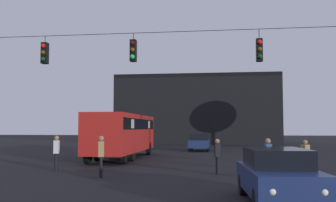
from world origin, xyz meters
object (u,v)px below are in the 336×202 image
Objects in this scene: city_bus at (123,131)px; pedestrian_trailing at (268,156)px; pedestrian_crossing_right at (305,155)px; pedestrian_crossing_left at (217,154)px; car_near_right at (278,175)px; pedestrian_crossing_center at (101,154)px; car_far_left at (199,142)px; pedestrian_near_bus at (56,151)px.

city_bus is 6.56× the size of pedestrian_trailing.
pedestrian_crossing_right is 2.53m from pedestrian_trailing.
pedestrian_crossing_left is at bearing -177.54° from pedestrian_crossing_right.
pedestrian_trailing is (-1.82, -1.76, 0.07)m from pedestrian_crossing_right.
pedestrian_crossing_center is (-6.65, 4.99, 0.21)m from car_near_right.
pedestrian_near_bus reaches higher than car_far_left.
pedestrian_crossing_center is 3.64m from pedestrian_near_bus.
city_bus is at bearing 99.13° from pedestrian_crossing_center.
pedestrian_trailing is (8.65, -10.26, -0.91)m from city_bus.
pedestrian_crossing_left is at bearing -84.28° from car_far_left.
pedestrian_crossing_center is at bearing -160.65° from pedestrian_crossing_left.
pedestrian_crossing_center reaches higher than pedestrian_near_bus.
car_far_left is at bearing 81.38° from pedestrian_crossing_center.
pedestrian_near_bus is 1.02× the size of pedestrian_trailing.
pedestrian_near_bus is (-6.00, -18.04, 0.18)m from car_far_left.
pedestrian_near_bus is (-7.85, 0.44, 0.08)m from pedestrian_crossing_left.
pedestrian_crossing_left is (6.58, -8.67, -0.96)m from city_bus.
car_near_right is at bearing -75.47° from pedestrian_crossing_left.
city_bus is 17.52m from car_near_right.
pedestrian_crossing_right is (10.47, -8.50, -0.98)m from city_bus.
car_near_right is 11.96m from pedestrian_near_bus.
pedestrian_crossing_left is 3.89m from pedestrian_crossing_right.
car_far_left is (-3.59, 25.19, 0.00)m from car_near_right.
pedestrian_trailing is at bearing -11.55° from pedestrian_near_bus.
car_far_left is 2.59× the size of pedestrian_trailing.
car_far_left is 20.44m from pedestrian_trailing.
pedestrian_crossing_center is 1.05× the size of pedestrian_trailing.
pedestrian_crossing_center reaches higher than car_far_left.
pedestrian_near_bus is at bearing 143.29° from car_near_right.
pedestrian_crossing_right is at bearing 72.69° from car_near_right.
pedestrian_crossing_center reaches higher than car_near_right.
pedestrian_crossing_left is 5.21m from pedestrian_crossing_center.
car_far_left is 19.18m from pedestrian_crossing_right.
pedestrian_trailing is at bearing 1.11° from pedestrian_crossing_center.
pedestrian_crossing_center is (1.67, -10.39, -0.86)m from city_bus.
pedestrian_trailing reaches higher than pedestrian_crossing_left.
city_bus is 13.45m from pedestrian_trailing.
city_bus is at bearing -115.77° from car_far_left.
pedestrian_crossing_right is at bearing 12.14° from pedestrian_crossing_center.
pedestrian_crossing_right is (2.14, 6.88, 0.09)m from car_near_right.
city_bus is 10.93m from pedestrian_crossing_left.
city_bus reaches higher than car_far_left.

